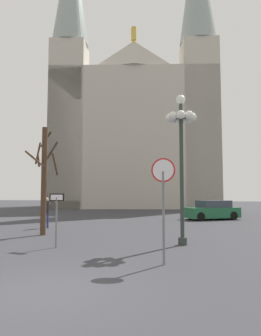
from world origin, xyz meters
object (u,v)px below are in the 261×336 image
(pedestrian_walking, at_px, (47,209))
(parked_car_near_green, at_px, (212,210))
(cathedral, at_px, (134,117))
(bare_tree, at_px, (44,177))
(one_way_arrow_sign, at_px, (56,212))
(stop_sign, at_px, (163,190))
(street_lamp, at_px, (181,137))

(pedestrian_walking, bearing_deg, parked_car_near_green, 35.22)
(cathedral, height_order, bare_tree, cathedral)
(parked_car_near_green, bearing_deg, one_way_arrow_sign, -118.85)
(stop_sign, relative_size, pedestrian_walking, 1.78)
(stop_sign, relative_size, street_lamp, 0.51)
(street_lamp, xyz_separation_m, pedestrian_walking, (-7.92, 4.25, -3.33))
(parked_car_near_green, bearing_deg, bare_tree, -132.88)
(pedestrian_walking, bearing_deg, street_lamp, -28.21)
(one_way_arrow_sign, bearing_deg, stop_sign, -25.05)
(one_way_arrow_sign, bearing_deg, parked_car_near_green, 61.15)
(stop_sign, xyz_separation_m, parked_car_near_green, (2.81, 14.85, -1.51))
(street_lamp, xyz_separation_m, bare_tree, (-6.85, 1.62, -1.53))
(cathedral, height_order, stop_sign, cathedral)
(stop_sign, distance_m, bare_tree, 8.10)
(one_way_arrow_sign, relative_size, street_lamp, 0.34)
(bare_tree, xyz_separation_m, parked_car_near_green, (9.11, 9.81, -2.21))
(street_lamp, xyz_separation_m, parked_car_near_green, (2.26, 11.43, -3.73))
(stop_sign, height_order, street_lamp, street_lamp)
(cathedral, height_order, street_lamp, cathedral)
(one_way_arrow_sign, distance_m, street_lamp, 5.88)
(stop_sign, relative_size, parked_car_near_green, 0.72)
(cathedral, relative_size, pedestrian_walking, 22.14)
(stop_sign, relative_size, one_way_arrow_sign, 1.53)
(bare_tree, bearing_deg, one_way_arrow_sign, -56.33)
(one_way_arrow_sign, bearing_deg, cathedral, 92.97)
(pedestrian_walking, bearing_deg, stop_sign, -46.14)
(cathedral, xyz_separation_m, stop_sign, (5.76, -30.73, -10.05))
(stop_sign, height_order, one_way_arrow_sign, stop_sign)
(street_lamp, relative_size, pedestrian_walking, 3.46)
(cathedral, height_order, one_way_arrow_sign, cathedral)
(bare_tree, bearing_deg, pedestrian_walking, 112.13)
(street_lamp, distance_m, parked_car_near_green, 12.24)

